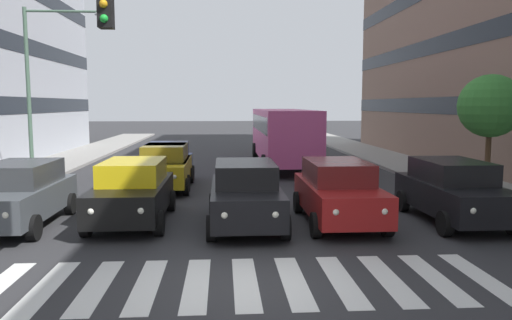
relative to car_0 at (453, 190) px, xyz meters
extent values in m
plane|color=#2D2D30|center=(6.02, 4.40, -0.89)|extent=(180.00, 180.00, 0.00)
cube|color=black|center=(-9.58, -15.96, 2.33)|extent=(9.13, 22.32, 0.90)
cube|color=black|center=(-9.58, -15.96, 5.55)|extent=(9.13, 22.32, 0.90)
cube|color=silver|center=(1.52, 4.40, -0.88)|extent=(0.45, 2.80, 0.01)
cube|color=silver|center=(2.42, 4.40, -0.88)|extent=(0.45, 2.80, 0.01)
cube|color=silver|center=(3.32, 4.40, -0.88)|extent=(0.45, 2.80, 0.01)
cube|color=silver|center=(4.22, 4.40, -0.88)|extent=(0.45, 2.80, 0.01)
cube|color=silver|center=(5.12, 4.40, -0.88)|extent=(0.45, 2.80, 0.01)
cube|color=silver|center=(6.02, 4.40, -0.88)|extent=(0.45, 2.80, 0.01)
cube|color=silver|center=(6.92, 4.40, -0.88)|extent=(0.45, 2.80, 0.01)
cube|color=silver|center=(7.82, 4.40, -0.88)|extent=(0.45, 2.80, 0.01)
cube|color=silver|center=(8.72, 4.40, -0.88)|extent=(0.45, 2.80, 0.01)
cube|color=silver|center=(9.62, 4.40, -0.88)|extent=(0.45, 2.80, 0.01)
cube|color=black|center=(0.00, 0.05, -0.17)|extent=(1.80, 4.40, 0.80)
cube|color=black|center=(0.00, -0.15, 0.53)|extent=(1.58, 2.46, 0.60)
cylinder|color=black|center=(0.90, 1.50, -0.57)|extent=(0.22, 0.64, 0.64)
cylinder|color=black|center=(-0.90, -1.40, -0.57)|extent=(0.22, 0.64, 0.64)
cylinder|color=black|center=(0.90, -1.40, -0.57)|extent=(0.22, 0.64, 0.64)
sphere|color=white|center=(0.58, 2.20, -0.09)|extent=(0.18, 0.18, 0.18)
cube|color=maroon|center=(3.25, -0.01, -0.17)|extent=(1.80, 4.40, 0.80)
cube|color=maroon|center=(3.25, -0.21, 0.53)|extent=(1.58, 2.46, 0.60)
cylinder|color=black|center=(2.35, 1.44, -0.57)|extent=(0.22, 0.64, 0.64)
cylinder|color=black|center=(4.15, 1.44, -0.57)|extent=(0.22, 0.64, 0.64)
cylinder|color=black|center=(2.35, -1.46, -0.57)|extent=(0.22, 0.64, 0.64)
cylinder|color=black|center=(4.15, -1.46, -0.57)|extent=(0.22, 0.64, 0.64)
sphere|color=white|center=(2.67, 2.14, -0.09)|extent=(0.18, 0.18, 0.18)
sphere|color=white|center=(3.82, 2.14, -0.09)|extent=(0.18, 0.18, 0.18)
cube|color=black|center=(5.82, 0.14, -0.17)|extent=(1.80, 4.40, 0.80)
cube|color=black|center=(5.82, -0.06, 0.53)|extent=(1.58, 2.46, 0.60)
cylinder|color=black|center=(4.92, 1.59, -0.57)|extent=(0.22, 0.64, 0.64)
cylinder|color=black|center=(6.72, 1.59, -0.57)|extent=(0.22, 0.64, 0.64)
cylinder|color=black|center=(4.92, -1.31, -0.57)|extent=(0.22, 0.64, 0.64)
cylinder|color=black|center=(6.72, -1.31, -0.57)|extent=(0.22, 0.64, 0.64)
sphere|color=white|center=(5.24, 2.29, -0.09)|extent=(0.18, 0.18, 0.18)
sphere|color=white|center=(6.40, 2.29, -0.09)|extent=(0.18, 0.18, 0.18)
cube|color=black|center=(8.92, -0.47, -0.17)|extent=(1.80, 4.40, 0.80)
cube|color=yellow|center=(8.92, -0.67, 0.53)|extent=(1.58, 2.46, 0.60)
cylinder|color=black|center=(8.02, 0.98, -0.57)|extent=(0.22, 0.64, 0.64)
cylinder|color=black|center=(9.82, 0.98, -0.57)|extent=(0.22, 0.64, 0.64)
cylinder|color=black|center=(8.02, -1.92, -0.57)|extent=(0.22, 0.64, 0.64)
cylinder|color=black|center=(9.82, -1.92, -0.57)|extent=(0.22, 0.64, 0.64)
sphere|color=white|center=(8.35, 1.68, -0.09)|extent=(0.18, 0.18, 0.18)
sphere|color=white|center=(9.50, 1.68, -0.09)|extent=(0.18, 0.18, 0.18)
cube|color=#474C51|center=(11.89, -0.22, -0.17)|extent=(1.80, 4.40, 0.80)
cube|color=#343639|center=(11.89, -0.42, 0.53)|extent=(1.58, 2.46, 0.60)
cylinder|color=black|center=(10.99, 1.24, -0.57)|extent=(0.22, 0.64, 0.64)
cylinder|color=black|center=(10.99, -1.67, -0.57)|extent=(0.22, 0.64, 0.64)
cylinder|color=black|center=(12.79, -1.67, -0.57)|extent=(0.22, 0.64, 0.64)
sphere|color=white|center=(11.32, 1.93, -0.09)|extent=(0.18, 0.18, 0.18)
cube|color=gold|center=(8.66, -5.93, -0.17)|extent=(1.80, 4.40, 0.80)
cube|color=olive|center=(8.66, -6.13, 0.53)|extent=(1.58, 2.46, 0.60)
cylinder|color=black|center=(7.76, -4.48, -0.57)|extent=(0.22, 0.64, 0.64)
cylinder|color=black|center=(9.56, -4.48, -0.57)|extent=(0.22, 0.64, 0.64)
cylinder|color=black|center=(7.76, -7.39, -0.57)|extent=(0.22, 0.64, 0.64)
cylinder|color=black|center=(9.56, -7.39, -0.57)|extent=(0.22, 0.64, 0.64)
sphere|color=white|center=(8.09, -3.78, -0.09)|extent=(0.18, 0.18, 0.18)
sphere|color=white|center=(9.24, -3.78, -0.09)|extent=(0.18, 0.18, 0.18)
cube|color=navy|center=(8.69, -6.82, -0.17)|extent=(1.80, 4.40, 0.80)
cube|color=#1D2547|center=(8.69, -7.02, 0.53)|extent=(1.58, 2.46, 0.60)
cylinder|color=black|center=(7.79, -5.37, -0.57)|extent=(0.22, 0.64, 0.64)
cylinder|color=black|center=(9.59, -5.37, -0.57)|extent=(0.22, 0.64, 0.64)
cylinder|color=black|center=(7.79, -8.27, -0.57)|extent=(0.22, 0.64, 0.64)
cylinder|color=black|center=(9.59, -8.27, -0.57)|extent=(0.22, 0.64, 0.64)
sphere|color=white|center=(8.11, -4.67, -0.09)|extent=(0.18, 0.18, 0.18)
sphere|color=white|center=(9.26, -4.67, -0.09)|extent=(0.18, 0.18, 0.18)
cube|color=#DB5193|center=(3.25, -12.87, 0.86)|extent=(2.50, 10.50, 2.50)
cube|color=black|center=(3.25, -12.87, 1.41)|extent=(2.52, 9.87, 0.80)
cylinder|color=black|center=(2.00, -9.19, -0.39)|extent=(0.28, 1.00, 1.00)
cylinder|color=black|center=(4.50, -9.19, -0.39)|extent=(0.28, 1.00, 1.00)
cylinder|color=black|center=(2.00, -16.02, -0.39)|extent=(0.28, 1.00, 1.00)
cylinder|color=black|center=(4.50, -16.02, -0.39)|extent=(0.28, 1.00, 1.00)
cube|color=black|center=(8.39, 4.44, 4.06)|extent=(0.24, 0.28, 0.76)
sphere|color=orange|center=(8.39, 4.59, 4.06)|extent=(0.14, 0.14, 0.14)
sphere|color=green|center=(8.39, 4.59, 3.82)|extent=(0.14, 0.14, 0.14)
cylinder|color=#4C6B56|center=(14.34, -7.75, 2.77)|extent=(0.16, 0.16, 7.02)
cylinder|color=#4C6B56|center=(12.82, -7.75, 6.13)|extent=(3.04, 0.10, 0.10)
ellipsoid|color=#B7BCC1|center=(11.30, -7.75, 6.03)|extent=(0.56, 0.28, 0.20)
cylinder|color=#513823|center=(-3.23, -4.08, 0.46)|extent=(0.20, 0.20, 2.39)
sphere|color=#387F33|center=(-3.23, -4.08, 2.34)|extent=(2.28, 2.28, 2.28)
camera|label=1|loc=(6.42, 13.24, 2.39)|focal=34.73mm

